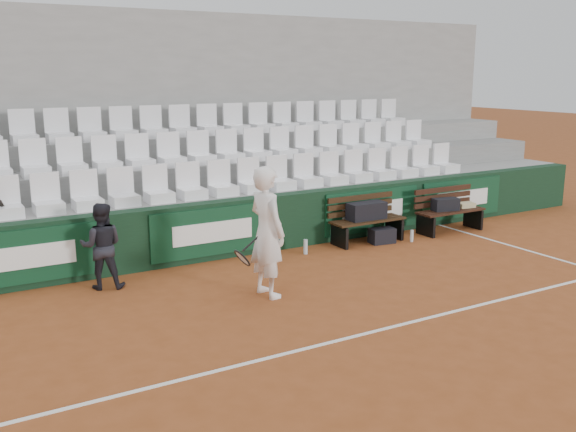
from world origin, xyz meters
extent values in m
plane|color=brown|center=(0.00, 0.00, 0.00)|extent=(80.00, 80.00, 0.00)
cube|color=white|center=(0.00, 0.00, 0.00)|extent=(18.00, 0.06, 0.01)
cube|color=black|center=(0.00, 4.00, 0.50)|extent=(18.00, 0.30, 1.00)
cube|color=#0C381E|center=(-3.20, 3.83, 0.52)|extent=(2.20, 0.04, 0.82)
cube|color=#0C381E|center=(-0.20, 3.83, 0.52)|extent=(2.20, 0.04, 0.82)
cube|color=#0C381E|center=(3.20, 3.83, 0.52)|extent=(2.20, 0.04, 0.82)
cube|color=#0C381E|center=(5.60, 3.83, 0.52)|extent=(2.20, 0.04, 0.82)
cube|color=gray|center=(0.00, 4.62, 0.50)|extent=(18.00, 0.95, 1.00)
cube|color=gray|center=(0.00, 5.58, 0.72)|extent=(18.00, 0.95, 1.45)
cube|color=gray|center=(0.00, 6.53, 0.95)|extent=(18.00, 0.95, 1.90)
cube|color=gray|center=(0.00, 7.15, 2.20)|extent=(18.00, 0.30, 4.40)
cube|color=white|center=(0.00, 4.45, 1.31)|extent=(11.90, 0.44, 0.63)
cube|color=white|center=(0.00, 5.40, 1.77)|extent=(11.90, 0.44, 0.63)
cube|color=silver|center=(0.00, 6.35, 2.21)|extent=(11.90, 0.44, 0.63)
cube|color=#341F0F|center=(2.84, 3.50, 0.23)|extent=(1.50, 0.56, 0.45)
cube|color=#32190F|center=(4.79, 3.32, 0.23)|extent=(1.50, 0.56, 0.45)
cube|color=black|center=(2.82, 3.52, 0.61)|extent=(0.75, 0.33, 0.32)
cube|color=black|center=(4.66, 3.35, 0.57)|extent=(0.57, 0.35, 0.25)
cube|color=#CBBC83|center=(5.24, 3.37, 0.50)|extent=(0.38, 0.30, 0.10)
cube|color=black|center=(3.05, 3.32, 0.14)|extent=(0.50, 0.35, 0.29)
cylinder|color=silver|center=(1.40, 3.41, 0.13)|extent=(0.07, 0.07, 0.27)
cylinder|color=silver|center=(3.60, 3.10, 0.11)|extent=(0.06, 0.06, 0.23)
imported|color=white|center=(-0.21, 1.86, 0.95)|extent=(0.53, 0.74, 1.90)
torus|color=black|center=(-0.61, 1.86, 0.62)|extent=(0.19, 0.30, 0.26)
cylinder|color=black|center=(-0.47, 1.86, 0.81)|extent=(0.26, 0.03, 0.20)
imported|color=black|center=(-2.18, 3.39, 0.65)|extent=(0.77, 0.69, 1.30)
camera|label=1|loc=(-4.40, -5.94, 3.19)|focal=40.00mm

